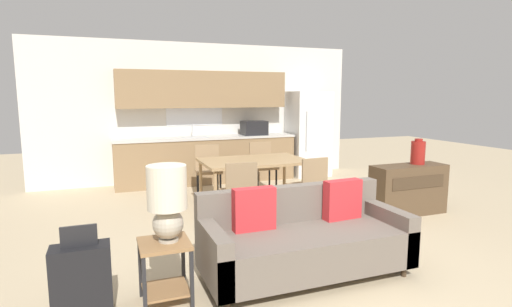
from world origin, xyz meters
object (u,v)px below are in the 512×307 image
couch (303,239)px  dining_chair_near_left (239,190)px  refrigerator (308,134)px  credenza (408,189)px  dining_chair_near_right (309,184)px  vase (418,152)px  dining_chair_far_right (262,164)px  side_table (165,263)px  suitcase (82,281)px  table_lamp (167,199)px  dining_table (254,163)px  dining_chair_far_left (208,168)px

couch → dining_chair_near_left: (-0.14, 1.47, 0.16)m
refrigerator → credenza: (-0.01, -3.03, -0.53)m
dining_chair_near_right → dining_chair_near_left: same height
refrigerator → couch: refrigerator is taller
refrigerator → vase: (0.16, -2.99, -0.00)m
refrigerator → dining_chair_near_right: (-1.46, -2.76, -0.39)m
couch → dining_chair_near_right: size_ratio=2.23×
couch → dining_chair_far_right: dining_chair_far_right is taller
side_table → dining_chair_far_right: (2.16, 3.27, 0.15)m
suitcase → dining_chair_far_right: bearing=49.4°
credenza → vase: 0.55m
couch → dining_chair_far_right: bearing=74.9°
table_lamp → dining_chair_near_left: size_ratio=0.72×
side_table → suitcase: suitcase is taller
vase → suitcase: (-4.41, -1.31, -0.59)m
couch → side_table: size_ratio=3.70×
dining_chair_near_left → dining_chair_far_right: bearing=-115.0°
side_table → refrigerator: bearing=50.0°
refrigerator → credenza: bearing=-90.1°
couch → vase: size_ratio=5.28×
side_table → vase: vase is taller
table_lamp → credenza: size_ratio=0.56×
dining_table → vase: 2.38m
side_table → dining_chair_far_right: dining_chair_far_right is taller
dining_table → credenza: 2.26m
dining_table → suitcase: bearing=-134.1°
dining_table → suitcase: (-2.29, -2.36, -0.39)m
dining_chair_near_left → dining_table: bearing=-116.2°
dining_chair_far_left → credenza: bearing=-31.1°
refrigerator → table_lamp: (-3.59, -4.31, -0.01)m
dining_chair_near_left → dining_chair_far_left: bearing=-85.3°
side_table → credenza: (3.62, 1.29, 0.01)m
vase → dining_chair_far_right: 2.56m
dining_chair_far_left → suitcase: (-1.80, -3.23, -0.21)m
table_lamp → suitcase: (-0.66, 0.01, -0.58)m
dining_chair_near_left → suitcase: dining_chair_near_left is taller
refrigerator → vase: 3.00m
refrigerator → couch: (-2.32, -4.23, -0.55)m
side_table → dining_chair_far_left: size_ratio=0.60×
couch → dining_chair_near_right: (0.86, 1.47, 0.16)m
dining_chair_far_right → side_table: bearing=-121.0°
refrigerator → dining_chair_far_right: (-1.46, -1.05, -0.39)m
dining_chair_far_left → dining_chair_near_left: (-0.02, -1.69, 0.00)m
refrigerator → dining_chair_near_right: 3.14m
couch → dining_chair_far_left: dining_chair_far_left is taller
credenza → dining_chair_far_right: dining_chair_far_right is taller
dining_chair_far_left → suitcase: dining_chair_far_left is taller
credenza → dining_chair_far_right: (-1.46, 1.98, 0.14)m
dining_table → dining_chair_near_right: dining_chair_near_right is taller
dining_chair_far_right → couch: bearing=-102.7°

